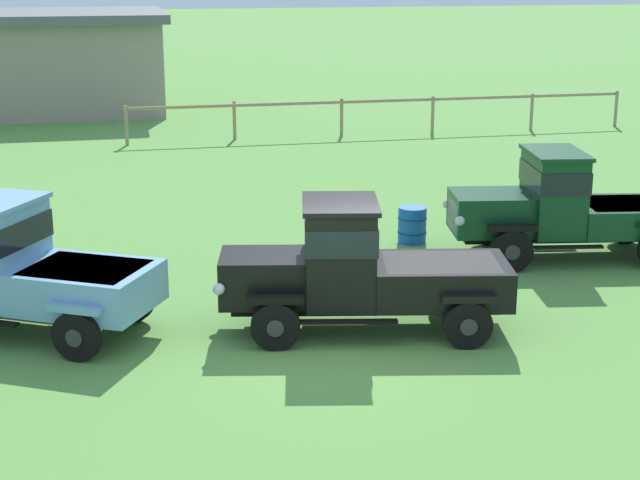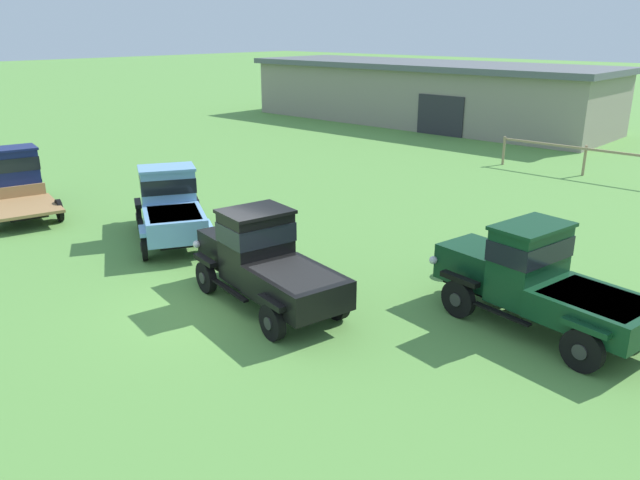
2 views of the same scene
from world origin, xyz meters
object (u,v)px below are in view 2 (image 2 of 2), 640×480
oil_drum_beside_row (465,258)px  vintage_truck_second_in_line (169,204)px  vintage_truck_far_side (536,279)px  farm_shed (423,93)px  vintage_truck_foreground_near (10,178)px  vintage_truck_midrow_center (264,260)px

oil_drum_beside_row → vintage_truck_second_in_line: bearing=-156.2°
vintage_truck_second_in_line → vintage_truck_far_side: vintage_truck_far_side is taller
farm_shed → vintage_truck_second_in_line: 27.66m
vintage_truck_foreground_near → vintage_truck_far_side: 18.43m
vintage_truck_second_in_line → vintage_truck_far_side: (11.02, 1.87, -0.00)m
vintage_truck_foreground_near → vintage_truck_second_in_line: size_ratio=1.14×
vintage_truck_second_in_line → oil_drum_beside_row: vintage_truck_second_in_line is taller
vintage_truck_foreground_near → vintage_truck_second_in_line: (7.01, 1.97, -0.03)m
farm_shed → oil_drum_beside_row: farm_shed is taller
vintage_truck_midrow_center → vintage_truck_far_side: bearing=31.3°
vintage_truck_second_in_line → oil_drum_beside_row: size_ratio=6.36×
vintage_truck_foreground_near → vintage_truck_far_side: size_ratio=1.14×
farm_shed → vintage_truck_second_in_line: farm_shed is taller
vintage_truck_far_side → vintage_truck_foreground_near: bearing=-168.0°
vintage_truck_foreground_near → vintage_truck_second_in_line: bearing=15.7°
vintage_truck_second_in_line → oil_drum_beside_row: (8.30, 3.66, -0.71)m
farm_shed → vintage_truck_second_in_line: bearing=-72.7°
farm_shed → oil_drum_beside_row: bearing=-54.0°
farm_shed → vintage_truck_foreground_near: bearing=-87.5°
vintage_truck_foreground_near → vintage_truck_second_in_line: 7.28m
vintage_truck_second_in_line → vintage_truck_midrow_center: 5.91m
farm_shed → vintage_truck_far_side: farm_shed is taller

